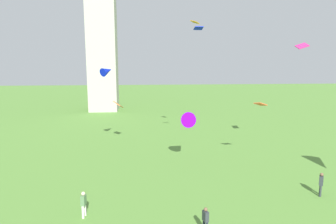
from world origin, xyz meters
The scene contains 10 objects.
person_0 centered at (-1.04, 12.36, 0.88)m, with size 0.34×0.47×1.56m.
person_3 centered at (-8.22, 14.79, 0.94)m, with size 0.31×0.51×1.65m.
person_5 centered at (8.25, 16.43, 0.98)m, with size 0.45×0.52×1.73m.
kite_flying_1 centered at (6.14, 23.09, 5.77)m, with size 1.31×1.15×0.48m.
kite_flying_2 centered at (10.77, 25.16, 11.06)m, with size 1.13×1.56×0.71m.
kite_flying_3 centered at (0.03, 24.27, 4.15)m, with size 2.25×2.65×1.83m.
kite_flying_4 centered at (-7.27, 31.00, 4.76)m, with size 1.08×1.62×0.97m.
kite_flying_5 centered at (1.06, 27.00, 12.80)m, with size 0.97×0.72×0.31m.
kite_flying_6 centered at (-8.07, 28.31, 8.63)m, with size 1.58×1.66×1.16m.
kite_flying_7 centered at (1.29, 30.54, 13.81)m, with size 1.04×1.14×0.46m.
Camera 1 is at (-4.43, -3.05, 9.64)m, focal length 32.16 mm.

